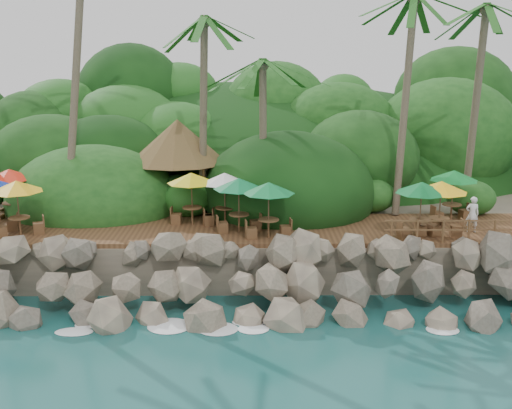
{
  "coord_description": "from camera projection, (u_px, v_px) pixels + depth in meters",
  "views": [
    {
      "loc": [
        -0.22,
        -21.3,
        10.11
      ],
      "look_at": [
        0.0,
        6.0,
        3.4
      ],
      "focal_mm": 43.05,
      "sensor_mm": 36.0,
      "label": 1
    }
  ],
  "objects": [
    {
      "name": "jungle_hill",
      "position": [
        254.0,
        193.0,
        45.92
      ],
      "size": [
        44.8,
        28.0,
        15.4
      ],
      "primitive_type": "ellipsoid",
      "color": "#143811",
      "rests_on": "ground"
    },
    {
      "name": "dining_clusters",
      "position": [
        228.0,
        185.0,
        27.73
      ],
      "size": [
        23.47,
        5.49,
        2.48
      ],
      "color": "brown",
      "rests_on": "terrace"
    },
    {
      "name": "terrace",
      "position": [
        256.0,
        230.0,
        28.4
      ],
      "size": [
        26.0,
        5.0,
        0.2
      ],
      "primitive_type": "cube",
      "color": "brown",
      "rests_on": "land_base"
    },
    {
      "name": "railing",
      "position": [
        469.0,
        229.0,
        26.02
      ],
      "size": [
        7.2,
        0.1,
        1.0
      ],
      "color": "brown",
      "rests_on": "terrace"
    },
    {
      "name": "foam_line",
      "position": [
        257.0,
        326.0,
        23.38
      ],
      "size": [
        25.2,
        0.8,
        0.06
      ],
      "color": "white",
      "rests_on": "ground"
    },
    {
      "name": "land_base",
      "position": [
        255.0,
        203.0,
        38.38
      ],
      "size": [
        32.0,
        25.2,
        2.1
      ],
      "primitive_type": "cube",
      "color": "gray",
      "rests_on": "ground"
    },
    {
      "name": "ground",
      "position": [
        257.0,
        330.0,
        23.1
      ],
      "size": [
        140.0,
        140.0,
        0.0
      ],
      "primitive_type": "plane",
      "color": "#19514F",
      "rests_on": "ground"
    },
    {
      "name": "seawall",
      "position": [
        257.0,
        282.0,
        24.76
      ],
      "size": [
        29.0,
        4.0,
        2.3
      ],
      "primitive_type": null,
      "color": "gray",
      "rests_on": "ground"
    },
    {
      "name": "waiter",
      "position": [
        472.0,
        214.0,
        27.48
      ],
      "size": [
        0.62,
        0.43,
        1.64
      ],
      "primitive_type": "imported",
      "rotation": [
        0.0,
        0.0,
        3.07
      ],
      "color": "white",
      "rests_on": "terrace"
    },
    {
      "name": "palapa",
      "position": [
        178.0,
        141.0,
        31.35
      ],
      "size": [
        5.05,
        5.05,
        4.6
      ],
      "color": "brown",
      "rests_on": "ground"
    },
    {
      "name": "jungle_foliage",
      "position": [
        255.0,
        223.0,
        37.66
      ],
      "size": [
        44.0,
        16.0,
        12.0
      ],
      "primitive_type": null,
      "color": "#143811",
      "rests_on": "ground"
    }
  ]
}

